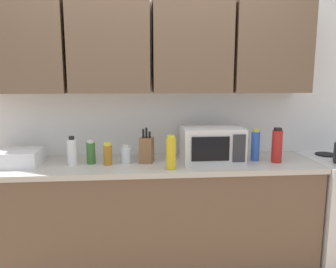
% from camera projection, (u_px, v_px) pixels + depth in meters
% --- Properties ---
extents(wall_back_with_cabinets, '(3.50, 0.38, 2.60)m').
position_uv_depth(wall_back_with_cabinets, '(151.00, 77.00, 2.73)').
color(wall_back_with_cabinets, white).
rests_on(wall_back_with_cabinets, ground_plane).
extents(counter_run, '(2.63, 0.63, 0.90)m').
position_uv_depth(counter_run, '(153.00, 215.00, 2.68)').
color(counter_run, brown).
rests_on(counter_run, ground_plane).
extents(microwave, '(0.48, 0.37, 0.28)m').
position_uv_depth(microwave, '(212.00, 144.00, 2.63)').
color(microwave, silver).
rests_on(microwave, counter_run).
extents(dish_rack, '(0.38, 0.30, 0.12)m').
position_uv_depth(dish_rack, '(15.00, 158.00, 2.51)').
color(dish_rack, silver).
rests_on(dish_rack, counter_run).
extents(knife_block, '(0.13, 0.14, 0.28)m').
position_uv_depth(knife_block, '(147.00, 150.00, 2.59)').
color(knife_block, brown).
rests_on(knife_block, counter_run).
extents(bottle_red_sauce, '(0.08, 0.08, 0.28)m').
position_uv_depth(bottle_red_sauce, '(277.00, 146.00, 2.59)').
color(bottle_red_sauce, red).
rests_on(bottle_red_sauce, counter_run).
extents(bottle_amber_vinegar, '(0.07, 0.07, 0.18)m').
position_uv_depth(bottle_amber_vinegar, '(108.00, 154.00, 2.52)').
color(bottle_amber_vinegar, '#AD701E').
rests_on(bottle_amber_vinegar, counter_run).
extents(bottle_green_oil, '(0.07, 0.07, 0.19)m').
position_uv_depth(bottle_green_oil, '(91.00, 153.00, 2.56)').
color(bottle_green_oil, '#386B2D').
rests_on(bottle_green_oil, counter_run).
extents(bottle_blue_cleaner, '(0.07, 0.07, 0.26)m').
position_uv_depth(bottle_blue_cleaner, '(255.00, 146.00, 2.65)').
color(bottle_blue_cleaner, '#2D56B7').
rests_on(bottle_blue_cleaner, counter_run).
extents(bottle_clear_tall, '(0.08, 0.08, 0.15)m').
position_uv_depth(bottle_clear_tall, '(126.00, 155.00, 2.57)').
color(bottle_clear_tall, silver).
rests_on(bottle_clear_tall, counter_run).
extents(bottle_white_jar, '(0.07, 0.07, 0.23)m').
position_uv_depth(bottle_white_jar, '(72.00, 152.00, 2.51)').
color(bottle_white_jar, white).
rests_on(bottle_white_jar, counter_run).
extents(bottle_yellow_mustard, '(0.07, 0.07, 0.25)m').
position_uv_depth(bottle_yellow_mustard, '(171.00, 153.00, 2.39)').
color(bottle_yellow_mustard, gold).
rests_on(bottle_yellow_mustard, counter_run).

